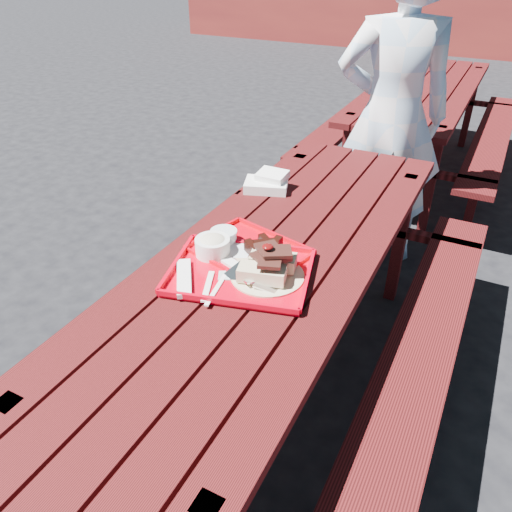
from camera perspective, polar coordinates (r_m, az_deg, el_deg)
name	(u,v)px	position (r m, az deg, el deg)	size (l,w,h in m)	color
ground	(271,391)	(2.36, 1.72, -15.22)	(60.00, 60.00, 0.00)	black
picnic_table_near	(273,293)	(1.98, 1.98, -4.26)	(1.41, 2.40, 0.75)	#4A0E0F
picnic_table_far	(420,111)	(4.46, 18.27, 15.49)	(1.41, 2.40, 0.75)	#4A0E0F
near_tray	(242,263)	(1.75, -1.64, -0.85)	(0.56, 0.48, 0.15)	red
far_tray	(247,250)	(1.86, -1.05, 0.73)	(0.46, 0.40, 0.07)	#C6000E
white_cloth	(268,183)	(2.36, 1.37, 8.38)	(0.23, 0.20, 0.08)	white
person	(391,117)	(3.04, 15.21, 15.04)	(0.65, 0.43, 1.78)	#B3D2EF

